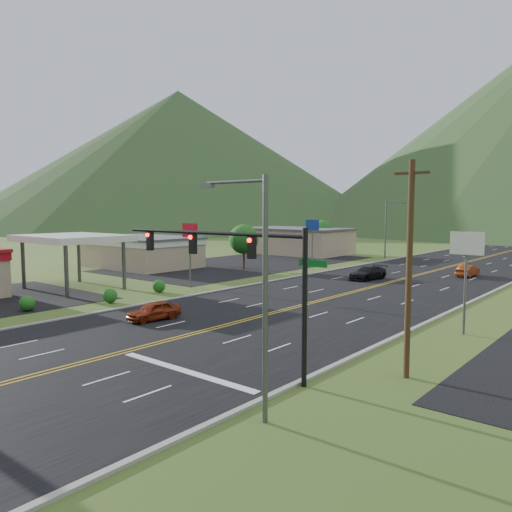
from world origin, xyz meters
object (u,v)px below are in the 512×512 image
Objects in this scene: streetlight_west at (388,226)px; car_dark_mid at (368,273)px; traffic_signal at (236,260)px; car_red_far at (468,271)px; streetlight_east at (258,282)px; car_red_near at (154,311)px; gas_canopy at (72,239)px.

car_dark_mid is (8.86, -23.83, -4.44)m from streetlight_west.
traffic_signal is 42.06m from car_red_far.
traffic_signal is at bearing 94.10° from car_red_far.
streetlight_east is 18.65m from car_red_near.
streetlight_west reaches higher than traffic_signal.
streetlight_west is 2.31× the size of car_red_near.
streetlight_west is 52.49m from car_red_near.
traffic_signal is 33.81m from car_dark_mid.
streetlight_east is at bearing -18.94° from car_red_near.
streetlight_east is 64.21m from streetlight_west.
car_dark_mid is (-14.00, 36.17, -4.44)m from streetlight_east.
streetlight_west is 49.10m from gas_canopy.
car_dark_mid is at bearing 111.16° from streetlight_east.
car_red_far is at bearing 97.79° from streetlight_east.
car_dark_mid is at bearing 106.13° from traffic_signal.
streetlight_east is 46.42m from car_red_far.
traffic_signal is 13.06m from car_red_near.
car_red_near is 28.13m from car_dark_mid.
car_red_near is at bearing 77.21° from car_red_far.
streetlight_east reaches higher than car_dark_mid.
streetlight_west is 0.90× the size of gas_canopy.
streetlight_east is (4.70, -4.00, -0.15)m from traffic_signal.
traffic_signal reaches higher than car_red_far.
traffic_signal reaches higher than gas_canopy.
streetlight_west reaches higher than gas_canopy.
streetlight_east is 35.28m from gas_canopy.
car_dark_mid is 12.33m from car_red_far.
car_dark_mid is 1.23× the size of car_red_far.
streetlight_west reaches higher than car_dark_mid.
car_red_near is (-11.47, 4.14, -4.67)m from traffic_signal.
gas_canopy is 17.95m from car_red_near.
car_red_near is at bearing -12.81° from gas_canopy.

